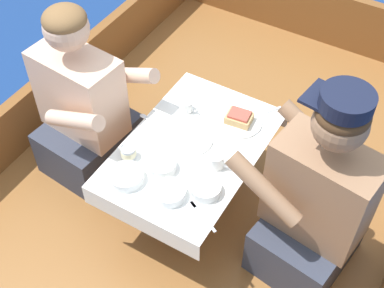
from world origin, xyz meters
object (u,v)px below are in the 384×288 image
sandwich (239,117)px  coffee_cup_starboard (216,160)px  coffee_cup_port (187,106)px  person_starboard (315,204)px  person_port (84,110)px  tin_can (128,152)px

sandwich → coffee_cup_starboard: coffee_cup_starboard is taller
coffee_cup_port → sandwich: bearing=11.9°
coffee_cup_port → coffee_cup_starboard: (0.28, -0.23, 0.00)m
sandwich → person_starboard: bearing=-27.5°
person_port → coffee_cup_port: 0.50m
person_port → person_starboard: (1.16, 0.02, 0.03)m
person_starboard → sandwich: person_starboard is taller
person_port → coffee_cup_starboard: (0.72, -0.01, 0.07)m
person_port → coffee_cup_port: bearing=31.7°
person_port → coffee_cup_port: (0.44, 0.22, 0.06)m
sandwich → coffee_cup_port: sandwich is taller
person_port → tin_can: bearing=-17.2°
coffee_cup_starboard → tin_can: size_ratio=1.45×
coffee_cup_port → tin_can: bearing=-100.4°
tin_can → coffee_cup_port: bearing=79.6°
person_port → coffee_cup_port: person_port is taller
coffee_cup_port → coffee_cup_starboard: coffee_cup_starboard is taller
person_port → sandwich: size_ratio=7.53×
person_port → coffee_cup_starboard: bearing=4.7°
coffee_cup_starboard → tin_can: (-0.35, -0.15, -0.01)m
person_starboard → tin_can: person_starboard is taller
person_starboard → coffee_cup_port: bearing=-6.7°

